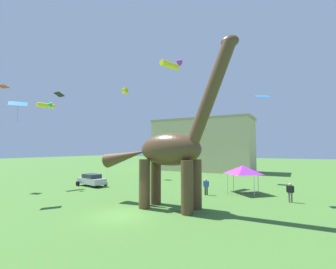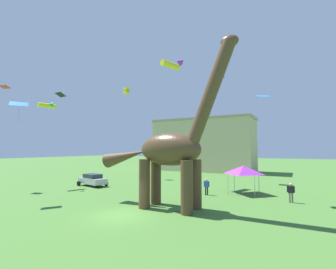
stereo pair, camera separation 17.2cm
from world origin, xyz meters
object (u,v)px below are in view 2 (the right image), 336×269
Objects in this scene: person_far_spectator at (207,185)px; kite_near_high at (172,64)px; parked_sedan_left at (93,180)px; kite_near_low at (19,104)px; kite_high_right at (48,105)px; kite_drifting at (60,95)px; kite_mid_left at (5,87)px; kite_high_left at (218,77)px; dinosaur_sculpture at (169,149)px; kite_mid_right at (126,91)px; kite_trailing at (263,96)px; person_watching_child at (291,191)px; festival_canopy_tent at (243,170)px.

kite_near_high is at bearing 139.71° from person_far_spectator.
kite_near_high is at bearing 44.12° from parked_sedan_left.
kite_near_low is at bearing -117.39° from kite_near_high.
kite_drifting is (-4.49, 5.15, 2.97)m from kite_high_right.
kite_high_left reaches higher than kite_mid_left.
parked_sedan_left is 1.45× the size of kite_near_high.
kite_mid_right is (-17.04, 15.34, 10.23)m from dinosaur_sculpture.
kite_mid_right reaches higher than kite_drifting.
kite_high_left is (-7.88, 11.40, 6.06)m from kite_trailing.
kite_near_low is 0.66× the size of kite_near_high.
kite_drifting is at bearing -153.86° from kite_high_left.
kite_high_left is 26.84m from kite_near_low.
person_watching_child is at bearing 10.22° from kite_high_right.
kite_drifting is at bearing -179.00° from parked_sedan_left.
festival_canopy_tent is 1.44× the size of kite_high_right.
dinosaur_sculpture reaches higher than kite_high_right.
dinosaur_sculpture is at bearing -8.65° from parked_sedan_left.
kite_drifting reaches higher than dinosaur_sculpture.
kite_mid_left is 1.37× the size of kite_mid_right.
parked_sedan_left is 2.19× the size of kite_near_low.
kite_mid_right is (-20.98, 5.81, 12.47)m from festival_canopy_tent.
kite_near_high is at bearing -119.76° from kite_high_left.
kite_high_left reaches higher than kite_mid_right.
kite_trailing is (20.89, 1.44, 9.06)m from parked_sedan_left.
festival_canopy_tent is at bearing -58.45° from kite_high_left.
festival_canopy_tent reaches higher than person_watching_child.
kite_mid_right is at bearing 49.67° from kite_drifting.
kite_mid_right is at bearing 143.53° from dinosaur_sculpture.
kite_drifting is 25.09m from kite_high_left.
dinosaur_sculpture is at bearing -42.00° from kite_mid_right.
parked_sedan_left is 11.37m from kite_high_right.
kite_near_low is (-20.12, -11.47, -0.81)m from kite_trailing.
kite_mid_right is at bearing -169.24° from kite_high_left.
dinosaur_sculpture is 7.82× the size of kite_drifting.
festival_canopy_tent reaches higher than person_far_spectator.
dinosaur_sculpture is 9.03× the size of kite_mid_left.
kite_near_low is (10.18, -11.87, -4.43)m from kite_drifting.
kite_drifting is at bearing 168.51° from dinosaur_sculpture.
kite_drifting is (-24.56, 0.47, 12.44)m from person_far_spectator.
kite_mid_right reaches higher than parked_sedan_left.
kite_near_high is at bearing 26.63° from person_watching_child.
person_far_spectator is at bearing 89.70° from dinosaur_sculpture.
kite_near_low is (9.15, -3.20, -3.53)m from kite_mid_left.
person_far_spectator is 0.98× the size of person_watching_child.
kite_drifting is at bearing 179.24° from kite_trailing.
kite_mid_right reaches higher than kite_trailing.
kite_trailing is (-2.11, -0.28, 8.81)m from person_watching_child.
parked_sedan_left is at bearing 39.20° from kite_mid_left.
kite_mid_right is at bearing 99.56° from kite_near_low.
kite_near_low is (5.69, -6.72, -1.45)m from kite_high_right.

